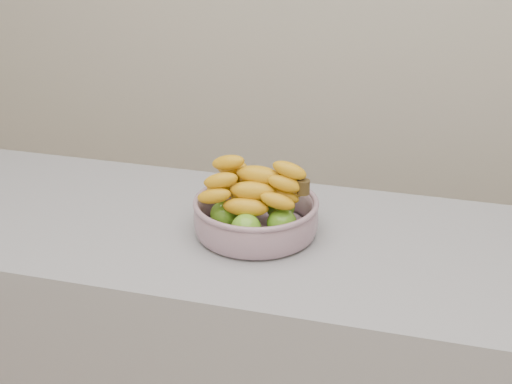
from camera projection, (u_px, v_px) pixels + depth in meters
fruit_bowl at (256, 212)px, 1.57m from camera, size 0.28×0.28×0.16m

